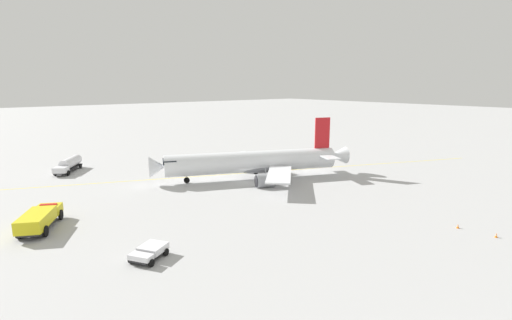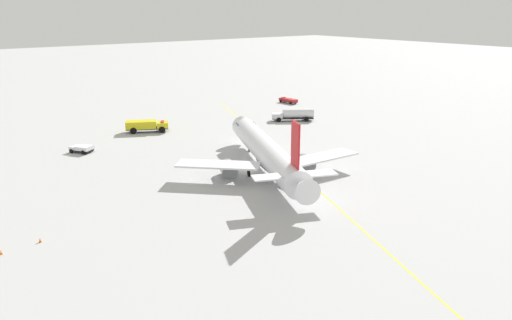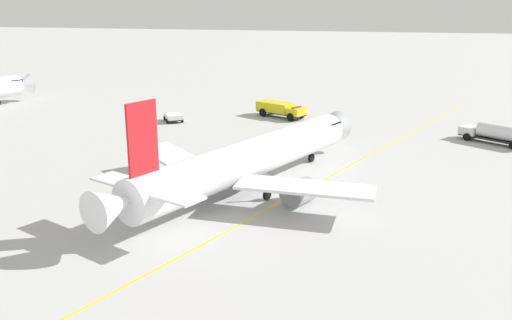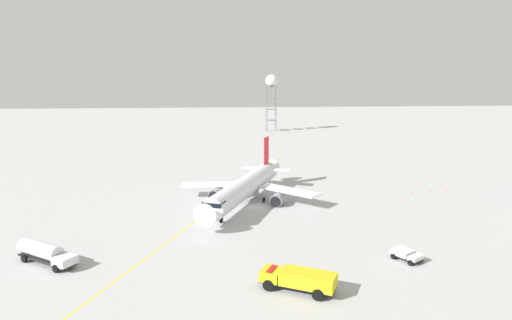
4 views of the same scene
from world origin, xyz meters
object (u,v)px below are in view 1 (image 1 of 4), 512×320
Objects in this scene: fire_tender_truck at (40,218)px; pushback_tug_truck at (150,252)px; safety_cone_near at (458,226)px; airliner_main at (254,163)px; safety_cone_mid at (496,235)px; fuel_tanker_truck at (69,164)px.

fire_tender_truck reaches higher than pushback_tug_truck.
airliner_main is at bearing -83.57° from safety_cone_near.
safety_cone_mid is at bearing -103.55° from fire_tender_truck.
pushback_tug_truck is 8.69× the size of safety_cone_mid.
safety_cone_mid is (-31.83, 71.26, -1.31)m from fuel_tanker_truck.
safety_cone_mid is (-4.73, 41.55, -2.94)m from airliner_main.
fuel_tanker_truck is at bearing -24.26° from airliner_main.
airliner_main is 40.25m from fuel_tanker_truck.
safety_cone_near is 1.00× the size of safety_cone_mid.
safety_cone_near is (-4.19, 37.24, -2.94)m from airliner_main.
fire_tender_truck reaches higher than safety_cone_near.
fuel_tanker_truck reaches higher than pushback_tug_truck.
fire_tender_truck is 54.09m from safety_cone_near.
fire_tender_truck is (11.12, 33.41, -0.06)m from fuel_tanker_truck.
airliner_main reaches higher than safety_cone_mid.
airliner_main reaches higher than fire_tender_truck.
fire_tender_truck is 18.40m from pushback_tug_truck.
pushback_tug_truck is 38.68m from safety_cone_near.
safety_cone_mid is at bearing 119.87° from airliner_main.
fire_tender_truck is 17.15× the size of safety_cone_near.
pushback_tug_truck is at bearing -25.72° from safety_cone_near.
safety_cone_mid is at bearing 117.43° from pushback_tug_truck.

